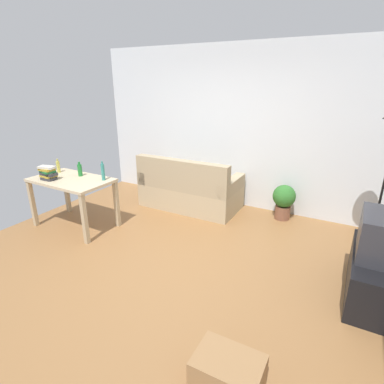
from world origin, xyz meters
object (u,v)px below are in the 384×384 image
at_px(bottle_tall, 103,172).
at_px(bottle_squat, 58,167).
at_px(tv, 383,236).
at_px(tv_stand, 373,276).
at_px(book_stack, 48,173).
at_px(couch, 189,191).
at_px(bottle_green, 80,170).
at_px(potted_plant, 284,200).
at_px(desk, 72,186).
at_px(storage_box, 228,375).

bearing_deg(bottle_tall, bottle_squat, -177.51).
xyz_separation_m(tv, bottle_tall, (-3.51, -0.11, 0.18)).
xyz_separation_m(tv_stand, tv, (0.00, 0.00, 0.46)).
relative_size(bottle_squat, bottle_tall, 0.77).
xyz_separation_m(tv, book_stack, (-4.23, -0.47, 0.16)).
height_order(couch, bottle_green, bottle_green).
height_order(tv, book_stack, book_stack).
bearing_deg(potted_plant, tv, -50.05).
bearing_deg(desk, tv_stand, 5.34).
bearing_deg(desk, storage_box, -23.09).
bearing_deg(book_stack, tv, 6.38).
height_order(couch, book_stack, book_stack).
height_order(bottle_squat, bottle_green, bottle_green).
bearing_deg(bottle_tall, tv, 1.76).
xyz_separation_m(potted_plant, book_stack, (-2.98, -1.96, 0.53)).
bearing_deg(bottle_squat, potted_plant, 27.32).
bearing_deg(tv, bottle_squat, 91.91).
relative_size(desk, bottle_squat, 5.61).
distance_m(storage_box, book_stack, 3.61).
relative_size(couch, bottle_green, 7.73).
distance_m(bottle_green, book_stack, 0.44).
height_order(potted_plant, bottle_squat, bottle_squat).
relative_size(potted_plant, bottle_squat, 2.64).
distance_m(tv_stand, bottle_squat, 4.45).
xyz_separation_m(potted_plant, bottle_squat, (-3.16, -1.63, 0.52)).
height_order(potted_plant, bottle_tall, bottle_tall).
bearing_deg(tv_stand, desk, 94.22).
relative_size(couch, book_stack, 6.28).
xyz_separation_m(bottle_green, book_stack, (-0.26, -0.35, 0.01)).
bearing_deg(couch, potted_plant, -168.68).
xyz_separation_m(bottle_green, bottle_tall, (0.46, 0.01, 0.03)).
height_order(couch, bottle_tall, bottle_tall).
bearing_deg(storage_box, couch, 123.75).
height_order(desk, bottle_squat, bottle_squat).
bearing_deg(tv_stand, bottle_squat, 91.91).
bearing_deg(couch, bottle_tall, 61.39).
height_order(desk, storage_box, desk).
bearing_deg(desk, couch, 52.64).
bearing_deg(desk, bottle_squat, 162.61).
distance_m(couch, potted_plant, 1.59).
relative_size(storage_box, book_stack, 1.79).
height_order(tv, desk, tv).
xyz_separation_m(tv_stand, storage_box, (-0.90, -1.67, -0.09)).
bearing_deg(storage_box, desk, 155.79).
distance_m(tv_stand, tv, 0.46).
height_order(desk, bottle_tall, bottle_tall).
xyz_separation_m(storage_box, bottle_squat, (-3.51, 1.53, 0.70)).
bearing_deg(potted_plant, bottle_green, -149.37).
distance_m(desk, bottle_green, 0.27).
xyz_separation_m(couch, storage_box, (1.90, -2.85, -0.16)).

